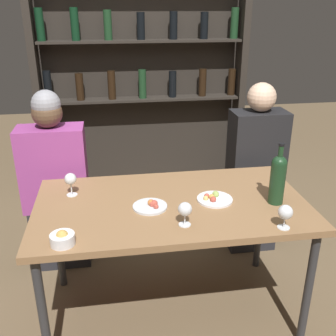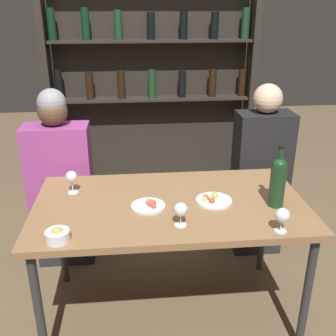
# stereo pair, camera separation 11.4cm
# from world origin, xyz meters

# --- Properties ---
(ground_plane) EXTENTS (10.00, 10.00, 0.00)m
(ground_plane) POSITION_xyz_m (0.00, 0.00, 0.00)
(ground_plane) COLOR brown
(dining_table) EXTENTS (1.46, 0.81, 0.74)m
(dining_table) POSITION_xyz_m (0.00, 0.00, 0.68)
(dining_table) COLOR olive
(dining_table) RESTS_ON ground_plane
(wine_rack_wall) EXTENTS (1.85, 0.21, 2.20)m
(wine_rack_wall) POSITION_xyz_m (-0.00, 1.66, 1.16)
(wine_rack_wall) COLOR #28231E
(wine_rack_wall) RESTS_ON ground_plane
(wine_bottle) EXTENTS (0.08, 0.08, 0.34)m
(wine_bottle) POSITION_xyz_m (0.55, -0.09, 0.89)
(wine_bottle) COLOR #19381E
(wine_bottle) RESTS_ON dining_table
(wine_glass_0) EXTENTS (0.07, 0.07, 0.13)m
(wine_glass_0) POSITION_xyz_m (-0.54, 0.17, 0.84)
(wine_glass_0) COLOR silver
(wine_glass_0) RESTS_ON dining_table
(wine_glass_1) EXTENTS (0.07, 0.07, 0.12)m
(wine_glass_1) POSITION_xyz_m (0.03, -0.25, 0.82)
(wine_glass_1) COLOR silver
(wine_glass_1) RESTS_ON dining_table
(wine_glass_2) EXTENTS (0.07, 0.07, 0.12)m
(wine_glass_2) POSITION_xyz_m (0.49, -0.34, 0.82)
(wine_glass_2) COLOR silver
(wine_glass_2) RESTS_ON dining_table
(food_plate_0) EXTENTS (0.18, 0.18, 0.04)m
(food_plate_0) POSITION_xyz_m (-0.12, -0.04, 0.75)
(food_plate_0) COLOR silver
(food_plate_0) RESTS_ON dining_table
(food_plate_1) EXTENTS (0.19, 0.19, 0.04)m
(food_plate_1) POSITION_xyz_m (0.23, -0.01, 0.75)
(food_plate_1) COLOR white
(food_plate_1) RESTS_ON dining_table
(snack_bowl) EXTENTS (0.11, 0.11, 0.07)m
(snack_bowl) POSITION_xyz_m (-0.54, -0.32, 0.77)
(snack_bowl) COLOR white
(snack_bowl) RESTS_ON dining_table
(seated_person_left) EXTENTS (0.43, 0.22, 1.25)m
(seated_person_left) POSITION_xyz_m (-0.69, 0.61, 0.59)
(seated_person_left) COLOR #26262B
(seated_person_left) RESTS_ON ground_plane
(seated_person_right) EXTENTS (0.38, 0.22, 1.25)m
(seated_person_right) POSITION_xyz_m (0.71, 0.61, 0.59)
(seated_person_right) COLOR #26262B
(seated_person_right) RESTS_ON ground_plane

